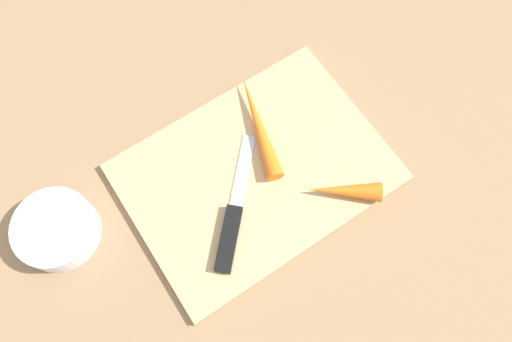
% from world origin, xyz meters
% --- Properties ---
extents(ground_plane, '(1.40, 1.40, 0.00)m').
position_xyz_m(ground_plane, '(0.00, 0.00, 0.00)').
color(ground_plane, '#8C6D4C').
extents(cutting_board, '(0.36, 0.26, 0.01)m').
position_xyz_m(cutting_board, '(0.00, 0.00, 0.01)').
color(cutting_board, tan).
rests_on(cutting_board, ground_plane).
extents(knife, '(0.15, 0.16, 0.01)m').
position_xyz_m(knife, '(0.08, 0.05, 0.02)').
color(knife, '#B7B7BC').
rests_on(knife, cutting_board).
extents(carrot_long, '(0.07, 0.16, 0.02)m').
position_xyz_m(carrot_long, '(-0.04, -0.05, 0.02)').
color(carrot_long, orange).
rests_on(carrot_long, cutting_board).
extents(carrot_short, '(0.10, 0.08, 0.03)m').
position_xyz_m(carrot_short, '(-0.08, 0.09, 0.03)').
color(carrot_short, orange).
rests_on(carrot_short, cutting_board).
extents(small_bowl, '(0.11, 0.11, 0.04)m').
position_xyz_m(small_bowl, '(0.27, -0.08, 0.02)').
color(small_bowl, silver).
rests_on(small_bowl, ground_plane).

